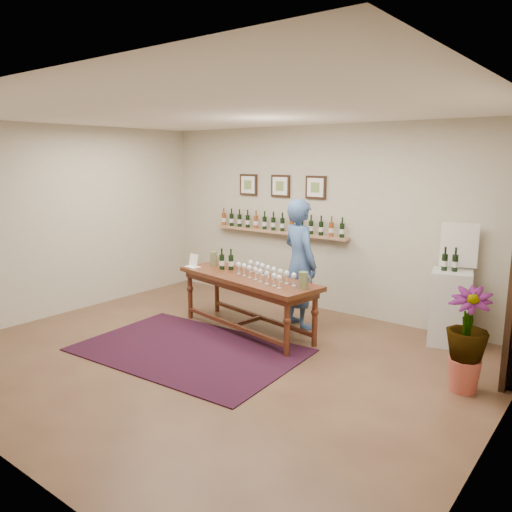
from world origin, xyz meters
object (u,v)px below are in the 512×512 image
Objects in this scene: tasting_table at (247,284)px; display_pedestal at (450,308)px; person at (300,264)px; potted_plant at (467,340)px.

tasting_table is 2.40× the size of display_pedestal.
display_pedestal is 2.00m from person.
person is (0.43, 0.62, 0.24)m from tasting_table.
potted_plant is 2.52m from person.
tasting_table is 2.43× the size of potted_plant.
tasting_table is 2.84m from potted_plant.
display_pedestal is at bearing -138.28° from person.
display_pedestal reaches higher than potted_plant.
person reaches higher than potted_plant.
potted_plant is at bearing 8.85° from tasting_table.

